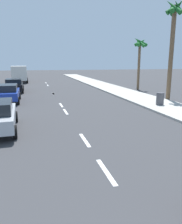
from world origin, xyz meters
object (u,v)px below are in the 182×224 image
object	(u,v)px
palm_tree_mid	(173,29)
palm_tree_far	(140,49)
delivery_truck	(19,74)
parked_car_blue	(7,93)
parked_car_black	(14,85)
trash_bin_far	(160,99)

from	to	relation	value
palm_tree_mid	palm_tree_far	xyz separation A→B (m)	(0.98, 8.10, -1.21)
delivery_truck	palm_tree_far	bearing A→B (deg)	-45.62
parked_car_blue	palm_tree_mid	distance (m)	15.46
parked_car_black	palm_tree_far	size ratio (longest dim) A/B	0.70
parked_car_blue	trash_bin_far	bearing A→B (deg)	-24.03
trash_bin_far	parked_car_blue	bearing A→B (deg)	156.83
delivery_truck	palm_tree_far	xyz separation A→B (m)	(15.22, -14.21, 3.56)
parked_car_black	palm_tree_mid	size ratio (longest dim) A/B	0.52
palm_tree_far	delivery_truck	bearing A→B (deg)	136.96
parked_car_blue	delivery_truck	world-z (taller)	delivery_truck
parked_car_black	palm_tree_far	bearing A→B (deg)	-6.77
parked_car_blue	parked_car_black	bearing A→B (deg)	88.74
delivery_truck	palm_tree_far	world-z (taller)	palm_tree_far
palm_tree_mid	palm_tree_far	bearing A→B (deg)	83.12
delivery_truck	trash_bin_far	size ratio (longest dim) A/B	6.57
parked_car_blue	delivery_truck	xyz separation A→B (m)	(-0.00, 19.69, 0.66)
palm_tree_mid	palm_tree_far	size ratio (longest dim) A/B	1.34
parked_car_blue	delivery_truck	size ratio (longest dim) A/B	0.70
parked_car_blue	delivery_truck	distance (m)	19.70
parked_car_blue	palm_tree_mid	xyz separation A→B (m)	(14.24, -2.62, 5.42)
parked_car_black	palm_tree_mid	distance (m)	17.93
parked_car_black	palm_tree_mid	xyz separation A→B (m)	(14.19, -9.53, 5.42)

